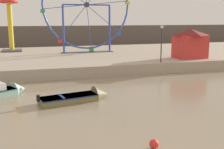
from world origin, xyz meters
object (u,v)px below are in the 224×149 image
(mooring_buoy_orange, at_px, (154,144))
(motorboat_olive_wood, at_px, (82,97))
(carnival_booth_red_striped, at_px, (190,43))
(motorboat_seafoam, at_px, (1,92))
(ferris_wheel_blue_frame, at_px, (87,6))
(promenade_lamp_far, at_px, (161,39))
(drop_tower_yellow_tower, at_px, (9,12))

(mooring_buoy_orange, bearing_deg, motorboat_olive_wood, 101.28)
(motorboat_olive_wood, height_order, carnival_booth_red_striped, carnival_booth_red_striped)
(motorboat_seafoam, bearing_deg, ferris_wheel_blue_frame, 29.41)
(promenade_lamp_far, relative_size, mooring_buoy_orange, 9.14)
(carnival_booth_red_striped, bearing_deg, motorboat_seafoam, -165.19)
(carnival_booth_red_striped, bearing_deg, promenade_lamp_far, -160.41)
(carnival_booth_red_striped, bearing_deg, mooring_buoy_orange, -130.07)
(motorboat_olive_wood, height_order, promenade_lamp_far, promenade_lamp_far)
(motorboat_seafoam, distance_m, promenade_lamp_far, 17.32)
(drop_tower_yellow_tower, bearing_deg, motorboat_seafoam, -89.96)
(motorboat_olive_wood, bearing_deg, carnival_booth_red_striped, 23.18)
(promenade_lamp_far, bearing_deg, motorboat_seafoam, -162.11)
(mooring_buoy_orange, bearing_deg, carnival_booth_red_striped, 54.55)
(ferris_wheel_blue_frame, xyz_separation_m, drop_tower_yellow_tower, (-10.40, 4.47, -0.77))
(ferris_wheel_blue_frame, xyz_separation_m, carnival_booth_red_striped, (10.75, -9.48, -4.58))
(motorboat_olive_wood, xyz_separation_m, promenade_lamp_far, (10.39, 8.23, 3.51))
(motorboat_olive_wood, xyz_separation_m, carnival_booth_red_striped, (15.36, 10.47, 2.73))
(ferris_wheel_blue_frame, relative_size, mooring_buoy_orange, 29.01)
(ferris_wheel_blue_frame, bearing_deg, motorboat_seafoam, -121.52)
(motorboat_olive_wood, relative_size, drop_tower_yellow_tower, 0.44)
(motorboat_seafoam, relative_size, ferris_wheel_blue_frame, 0.38)
(motorboat_olive_wood, bearing_deg, promenade_lamp_far, 27.31)
(ferris_wheel_blue_frame, bearing_deg, mooring_buoy_orange, -95.75)
(carnival_booth_red_striped, bearing_deg, ferris_wheel_blue_frame, 133.96)
(ferris_wheel_blue_frame, bearing_deg, motorboat_olive_wood, -103.03)
(motorboat_olive_wood, height_order, ferris_wheel_blue_frame, ferris_wheel_blue_frame)
(motorboat_seafoam, xyz_separation_m, mooring_buoy_orange, (7.50, -11.69, -0.12))
(motorboat_seafoam, xyz_separation_m, ferris_wheel_blue_frame, (10.38, 16.93, 7.22))
(motorboat_olive_wood, relative_size, carnival_booth_red_striped, 1.29)
(motorboat_seafoam, bearing_deg, motorboat_olive_wood, -56.66)
(ferris_wheel_blue_frame, height_order, carnival_booth_red_striped, ferris_wheel_blue_frame)
(mooring_buoy_orange, bearing_deg, ferris_wheel_blue_frame, 84.25)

